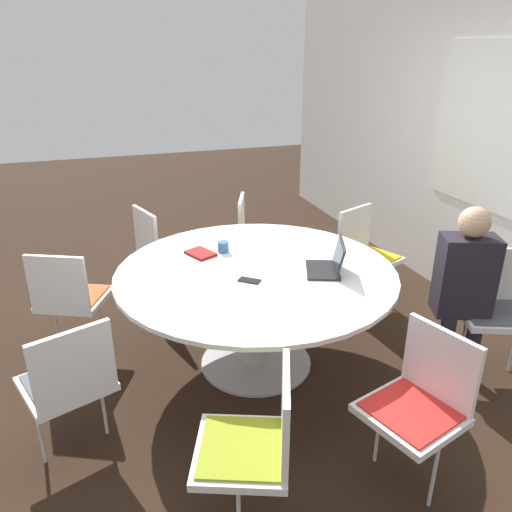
{
  "coord_description": "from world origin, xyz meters",
  "views": [
    {
      "loc": [
        2.9,
        -0.99,
        2.14
      ],
      "look_at": [
        0.0,
        0.0,
        0.85
      ],
      "focal_mm": 35.0,
      "sensor_mm": 36.0,
      "label": 1
    }
  ],
  "objects": [
    {
      "name": "conference_table",
      "position": [
        0.0,
        0.0,
        0.61
      ],
      "size": [
        1.89,
        1.89,
        0.75
      ],
      "color": "#B7B7BC",
      "rests_on": "ground_plane"
    },
    {
      "name": "ground_plane",
      "position": [
        0.0,
        0.0,
        0.0
      ],
      "size": [
        16.0,
        16.0,
        0.0
      ],
      "primitive_type": "plane",
      "color": "black"
    },
    {
      "name": "chair_4",
      "position": [
        -0.51,
        -1.23,
        0.52
      ],
      "size": [
        0.57,
        0.58,
        0.87
      ],
      "rotation": [
        0.0,
        0.0,
        7.41
      ],
      "color": "white",
      "rests_on": "ground_plane"
    },
    {
      "name": "laptop",
      "position": [
        0.18,
        0.46,
        0.8
      ],
      "size": [
        0.37,
        0.33,
        0.21
      ],
      "rotation": [
        0.0,
        0.0,
        -0.38
      ],
      "color": "#232326",
      "rests_on": "conference_table"
    },
    {
      "name": "spiral_notebook",
      "position": [
        -0.38,
        -0.3,
        0.76
      ],
      "size": [
        0.25,
        0.22,
        0.02
      ],
      "color": "maroon",
      "rests_on": "conference_table"
    },
    {
      "name": "chair_0",
      "position": [
        0.54,
        1.54,
        0.52
      ],
      "size": [
        0.55,
        0.56,
        0.87
      ],
      "rotation": [
        0.0,
        0.0,
        4.33
      ],
      "color": "white",
      "rests_on": "ground_plane"
    },
    {
      "name": "chair_1",
      "position": [
        -0.58,
        1.2,
        0.52
      ],
      "size": [
        0.56,
        0.57,
        0.87
      ],
      "rotation": [
        0.0,
        0.0,
        5.12
      ],
      "color": "white",
      "rests_on": "ground_plane"
    },
    {
      "name": "cell_phone",
      "position": [
        0.15,
        -0.1,
        0.75
      ],
      "size": [
        0.14,
        0.15,
        0.01
      ],
      "color": "black",
      "rests_on": "conference_table"
    },
    {
      "name": "coffee_cup",
      "position": [
        -0.38,
        -0.12,
        0.79
      ],
      "size": [
        0.08,
        0.08,
        0.08
      ],
      "color": "#33669E",
      "rests_on": "conference_table"
    },
    {
      "name": "person_0",
      "position": [
        0.53,
        1.28,
        0.71
      ],
      "size": [
        0.35,
        0.42,
        1.22
      ],
      "rotation": [
        0.0,
        0.0,
        4.33
      ],
      "color": "#231E28",
      "rests_on": "ground_plane"
    },
    {
      "name": "chair_5",
      "position": [
        0.52,
        -1.22,
        0.52
      ],
      "size": [
        0.55,
        0.56,
        0.87
      ],
      "rotation": [
        0.0,
        0.0,
        8.2
      ],
      "color": "white",
      "rests_on": "ground_plane"
    },
    {
      "name": "chair_3",
      "position": [
        -1.25,
        -0.47,
        0.52
      ],
      "size": [
        0.55,
        0.53,
        0.87
      ],
      "rotation": [
        0.0,
        0.0,
        6.59
      ],
      "color": "white",
      "rests_on": "ground_plane"
    },
    {
      "name": "chair_7",
      "position": [
        1.25,
        0.44,
        0.52
      ],
      "size": [
        0.54,
        0.53,
        0.87
      ],
      "rotation": [
        0.0,
        0.0,
        9.71
      ],
      "color": "white",
      "rests_on": "ground_plane"
    },
    {
      "name": "chair_2",
      "position": [
        -1.26,
        0.42,
        0.52
      ],
      "size": [
        0.56,
        0.55,
        0.87
      ],
      "rotation": [
        0.0,
        0.0,
        5.91
      ],
      "color": "white",
      "rests_on": "ground_plane"
    },
    {
      "name": "chair_6",
      "position": [
        1.26,
        -0.43,
        0.52
      ],
      "size": [
        0.56,
        0.55,
        0.87
      ],
      "rotation": [
        0.0,
        0.0,
        9.05
      ],
      "color": "white",
      "rests_on": "ground_plane"
    },
    {
      "name": "handbag",
      "position": [
        -1.53,
        0.04,
        0.14
      ],
      "size": [
        0.36,
        0.16,
        0.28
      ],
      "color": "black",
      "rests_on": "ground_plane"
    }
  ]
}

